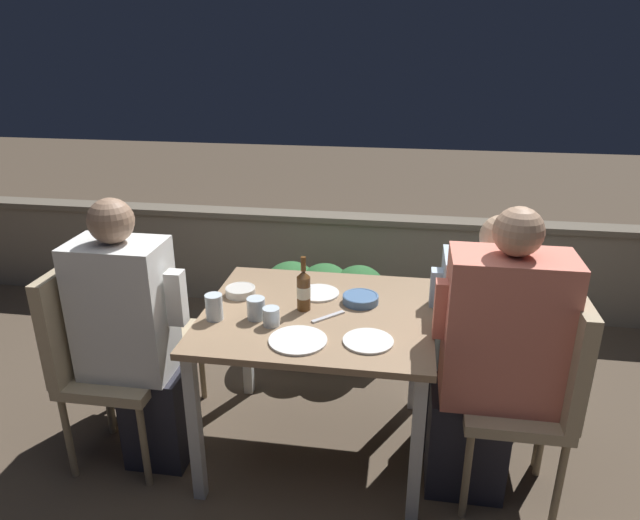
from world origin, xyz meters
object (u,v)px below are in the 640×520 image
object	(u,v)px
chair_right_near	(542,381)
person_coral_top	(493,361)
person_white_polo	(134,338)
chair_left_far	(130,316)
chair_left_near	(94,348)
beer_bottle	(304,290)
chair_right_far	(527,344)
person_blue_shirt	(481,338)

from	to	relation	value
chair_right_near	person_coral_top	distance (m)	0.22
person_white_polo	person_coral_top	size ratio (longest dim) A/B	0.98
chair_left_far	chair_right_near	bearing A→B (deg)	-8.36
chair_left_near	chair_right_near	size ratio (longest dim) A/B	1.00
beer_bottle	chair_right_far	bearing A→B (deg)	7.72
person_coral_top	person_white_polo	bearing A→B (deg)	-178.83
chair_left_near	person_coral_top	distance (m)	1.75
person_white_polo	person_coral_top	distance (m)	1.54
chair_left_near	beer_bottle	distance (m)	0.99
chair_left_far	person_coral_top	world-z (taller)	person_coral_top
chair_right_far	person_blue_shirt	size ratio (longest dim) A/B	0.82
chair_right_near	chair_left_near	bearing A→B (deg)	-179.08
chair_right_near	person_coral_top	world-z (taller)	person_coral_top
chair_left_near	person_white_polo	bearing A→B (deg)	-0.00
chair_left_far	chair_right_near	world-z (taller)	same
person_blue_shirt	chair_right_near	bearing A→B (deg)	-55.11
chair_left_near	person_coral_top	bearing A→B (deg)	1.03
person_coral_top	beer_bottle	size ratio (longest dim) A/B	5.18
person_coral_top	chair_right_near	bearing A→B (deg)	0.00
chair_right_near	beer_bottle	world-z (taller)	beer_bottle
chair_left_far	person_blue_shirt	world-z (taller)	person_blue_shirt
person_coral_top	person_blue_shirt	distance (m)	0.31
chair_right_far	person_blue_shirt	distance (m)	0.21
chair_left_near	chair_right_far	world-z (taller)	same
person_white_polo	chair_left_far	xyz separation A→B (m)	(-0.18, 0.31, -0.07)
chair_left_near	chair_right_near	bearing A→B (deg)	0.92
person_blue_shirt	beer_bottle	xyz separation A→B (m)	(-0.81, -0.14, 0.25)
person_coral_top	person_blue_shirt	bearing A→B (deg)	91.71
person_coral_top	chair_right_far	world-z (taller)	person_coral_top
person_white_polo	beer_bottle	size ratio (longest dim) A/B	5.08
chair_right_near	person_coral_top	size ratio (longest dim) A/B	0.74
chair_right_near	chair_right_far	size ratio (longest dim) A/B	1.00
chair_left_near	chair_right_near	world-z (taller)	same
chair_right_near	person_blue_shirt	xyz separation A→B (m)	(-0.21, 0.30, 0.01)
person_blue_shirt	chair_left_near	bearing A→B (deg)	-169.11
chair_left_near	person_blue_shirt	bearing A→B (deg)	10.89
chair_left_near	person_blue_shirt	world-z (taller)	person_blue_shirt
chair_left_near	person_coral_top	world-z (taller)	person_coral_top
person_white_polo	person_coral_top	xyz separation A→B (m)	(1.54, 0.03, 0.01)
chair_left_far	chair_left_near	bearing A→B (deg)	-93.85
chair_left_far	beer_bottle	xyz separation A→B (m)	(0.91, -0.12, 0.26)
person_blue_shirt	beer_bottle	bearing A→B (deg)	-170.34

